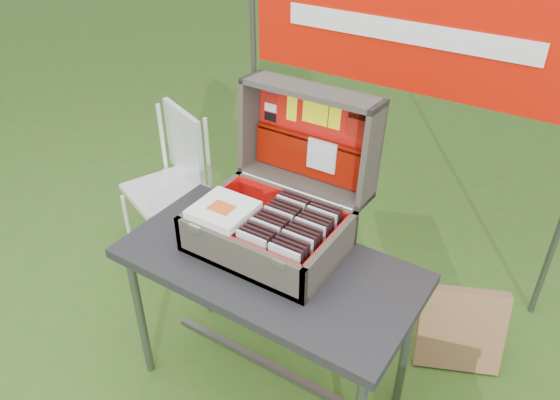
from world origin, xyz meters
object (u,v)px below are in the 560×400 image
Objects in this scene: suitcase at (276,180)px; cardboard_box at (461,329)px; chair at (166,193)px; table at (269,328)px.

suitcase reaches higher than cardboard_box.
chair is at bearing 160.20° from suitcase.
chair is 1.64m from cardboard_box.
suitcase reaches higher than table.
suitcase reaches higher than chair.
table is 0.64m from suitcase.
chair is (-0.93, 0.33, -0.56)m from suitcase.
cardboard_box is at bearing 26.40° from chair.
table is at bearing -69.63° from suitcase.
suitcase is at bearing 2.75° from chair.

